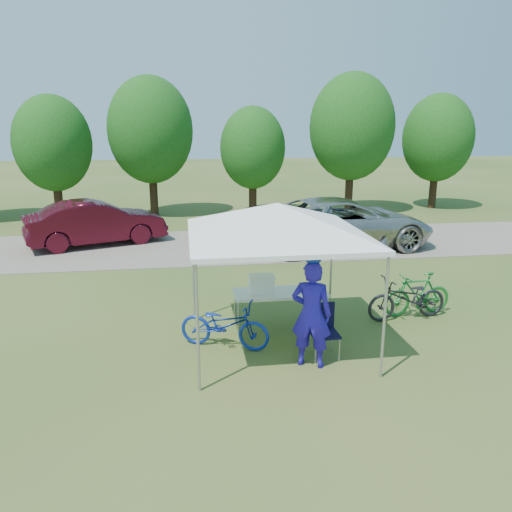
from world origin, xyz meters
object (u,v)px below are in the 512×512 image
(folding_chair, at_px, (323,325))
(sedan, at_px, (96,223))
(cooler, at_px, (261,284))
(bike_dark, at_px, (407,298))
(bike_blue, at_px, (224,325))
(minivan, at_px, (343,223))
(folding_table, at_px, (280,294))
(bike_green, at_px, (417,294))
(cyclist, at_px, (311,314))

(folding_chair, distance_m, sedan, 10.78)
(folding_chair, xyz_separation_m, cooler, (-0.92, 1.33, 0.40))
(folding_chair, relative_size, bike_dark, 0.53)
(bike_blue, bearing_deg, minivan, -9.75)
(folding_table, height_order, bike_dark, bike_dark)
(folding_table, bearing_deg, bike_dark, 1.03)
(sedan, bearing_deg, bike_green, -154.75)
(folding_table, height_order, sedan, sedan)
(cooler, height_order, minivan, minivan)
(bike_green, bearing_deg, sedan, -140.66)
(bike_blue, distance_m, sedan, 9.51)
(bike_green, bearing_deg, cooler, -92.41)
(sedan, bearing_deg, bike_dark, -156.73)
(folding_chair, relative_size, cooler, 1.89)
(bike_green, height_order, bike_dark, bike_green)
(bike_blue, bearing_deg, folding_table, -34.30)
(bike_dark, xyz_separation_m, minivan, (0.57, 6.29, 0.38))
(bike_blue, bearing_deg, sedan, 45.67)
(bike_dark, height_order, sedan, sedan)
(cyclist, height_order, sedan, cyclist)
(cyclist, distance_m, minivan, 8.63)
(bike_green, bearing_deg, bike_dark, -63.73)
(folding_table, distance_m, minivan, 7.17)
(cooler, bearing_deg, bike_dark, 0.91)
(folding_table, xyz_separation_m, cyclist, (0.21, -1.70, 0.21))
(sedan, bearing_deg, folding_table, -169.28)
(cyclist, bearing_deg, cooler, -47.40)
(bike_dark, height_order, minivan, minivan)
(folding_table, relative_size, cyclist, 1.00)
(sedan, bearing_deg, cooler, -171.34)
(cooler, height_order, cyclist, cyclist)
(bike_blue, height_order, bike_green, bike_green)
(folding_table, xyz_separation_m, bike_dark, (2.78, 0.05, -0.26))
(cooler, relative_size, cyclist, 0.27)
(minivan, distance_m, sedan, 8.40)
(cyclist, bearing_deg, bike_green, -122.66)
(bike_blue, distance_m, bike_green, 4.44)
(cyclist, bearing_deg, folding_chair, -107.70)
(bike_green, bearing_deg, bike_blue, -83.13)
(cooler, xyz_separation_m, bike_blue, (-0.82, -0.78, -0.51))
(bike_green, relative_size, sedan, 0.35)
(bike_blue, bearing_deg, cooler, -23.57)
(bike_blue, relative_size, bike_green, 1.09)
(cooler, distance_m, minivan, 7.36)
(folding_table, bearing_deg, bike_green, 4.84)
(folding_chair, xyz_separation_m, minivan, (2.82, 7.68, 0.29))
(cooler, distance_m, bike_dark, 3.21)
(cyclist, xyz_separation_m, bike_green, (2.90, 1.96, -0.47))
(cooler, relative_size, bike_blue, 0.29)
(cyclist, relative_size, bike_green, 1.19)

